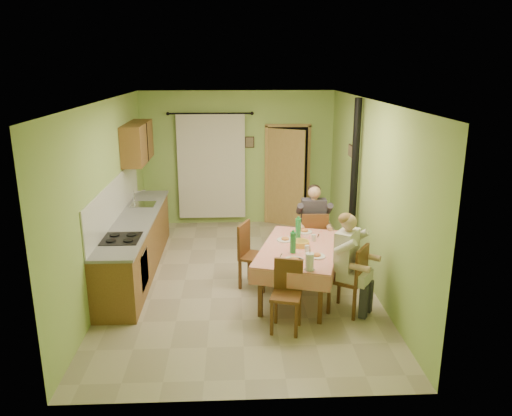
{
  "coord_description": "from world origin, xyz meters",
  "views": [
    {
      "loc": [
        -0.1,
        -7.36,
        3.31
      ],
      "look_at": [
        0.25,
        0.1,
        1.15
      ],
      "focal_mm": 35.0,
      "sensor_mm": 36.0,
      "label": 1
    }
  ],
  "objects_px": {
    "chair_left": "(255,268)",
    "man_far": "(314,217)",
    "chair_right": "(348,292)",
    "stove_flue": "(353,206)",
    "chair_far": "(313,251)",
    "man_right": "(349,252)",
    "chair_near": "(286,309)",
    "dining_table": "(299,271)"
  },
  "relations": [
    {
      "from": "chair_left",
      "to": "man_right",
      "type": "relative_size",
      "value": 0.72
    },
    {
      "from": "chair_near",
      "to": "stove_flue",
      "type": "relative_size",
      "value": 0.33
    },
    {
      "from": "man_far",
      "to": "stove_flue",
      "type": "bearing_deg",
      "value": 15.61
    },
    {
      "from": "chair_left",
      "to": "man_right",
      "type": "height_order",
      "value": "man_right"
    },
    {
      "from": "man_far",
      "to": "stove_flue",
      "type": "xyz_separation_m",
      "value": [
        0.68,
        0.16,
        0.15
      ]
    },
    {
      "from": "chair_right",
      "to": "stove_flue",
      "type": "relative_size",
      "value": 0.35
    },
    {
      "from": "chair_right",
      "to": "chair_left",
      "type": "relative_size",
      "value": 0.98
    },
    {
      "from": "chair_right",
      "to": "chair_left",
      "type": "distance_m",
      "value": 1.54
    },
    {
      "from": "chair_far",
      "to": "chair_right",
      "type": "height_order",
      "value": "chair_far"
    },
    {
      "from": "chair_right",
      "to": "chair_left",
      "type": "height_order",
      "value": "chair_left"
    },
    {
      "from": "chair_right",
      "to": "man_far",
      "type": "height_order",
      "value": "man_far"
    },
    {
      "from": "dining_table",
      "to": "chair_near",
      "type": "xyz_separation_m",
      "value": [
        -0.3,
        -0.99,
        -0.09
      ]
    },
    {
      "from": "chair_far",
      "to": "chair_right",
      "type": "bearing_deg",
      "value": -79.66
    },
    {
      "from": "dining_table",
      "to": "chair_left",
      "type": "bearing_deg",
      "value": 166.37
    },
    {
      "from": "chair_far",
      "to": "stove_flue",
      "type": "bearing_deg",
      "value": 16.75
    },
    {
      "from": "chair_near",
      "to": "man_far",
      "type": "distance_m",
      "value": 2.24
    },
    {
      "from": "man_right",
      "to": "dining_table",
      "type": "bearing_deg",
      "value": 81.41
    },
    {
      "from": "chair_right",
      "to": "chair_far",
      "type": "bearing_deg",
      "value": 42.07
    },
    {
      "from": "chair_near",
      "to": "chair_left",
      "type": "relative_size",
      "value": 0.92
    },
    {
      "from": "chair_far",
      "to": "stove_flue",
      "type": "xyz_separation_m",
      "value": [
        0.68,
        0.18,
        0.73
      ]
    },
    {
      "from": "chair_near",
      "to": "chair_left",
      "type": "xyz_separation_m",
      "value": [
        -0.34,
        1.36,
        0.0
      ]
    },
    {
      "from": "chair_right",
      "to": "stove_flue",
      "type": "height_order",
      "value": "stove_flue"
    },
    {
      "from": "man_right",
      "to": "stove_flue",
      "type": "distance_m",
      "value": 1.83
    },
    {
      "from": "chair_near",
      "to": "chair_left",
      "type": "height_order",
      "value": "chair_left"
    },
    {
      "from": "dining_table",
      "to": "stove_flue",
      "type": "bearing_deg",
      "value": 66.02
    },
    {
      "from": "chair_near",
      "to": "stove_flue",
      "type": "distance_m",
      "value": 2.69
    },
    {
      "from": "chair_left",
      "to": "stove_flue",
      "type": "bearing_deg",
      "value": 140.28
    },
    {
      "from": "chair_left",
      "to": "dining_table",
      "type": "bearing_deg",
      "value": 83.08
    },
    {
      "from": "chair_near",
      "to": "man_right",
      "type": "distance_m",
      "value": 1.16
    },
    {
      "from": "dining_table",
      "to": "stove_flue",
      "type": "relative_size",
      "value": 0.73
    },
    {
      "from": "stove_flue",
      "to": "chair_near",
      "type": "bearing_deg",
      "value": -121.23
    },
    {
      "from": "dining_table",
      "to": "chair_far",
      "type": "distance_m",
      "value": 1.12
    },
    {
      "from": "chair_far",
      "to": "man_far",
      "type": "bearing_deg",
      "value": 90.0
    },
    {
      "from": "man_far",
      "to": "man_right",
      "type": "height_order",
      "value": "same"
    },
    {
      "from": "man_far",
      "to": "man_right",
      "type": "distance_m",
      "value": 1.62
    },
    {
      "from": "chair_left",
      "to": "man_far",
      "type": "bearing_deg",
      "value": 147.95
    },
    {
      "from": "chair_near",
      "to": "man_far",
      "type": "relative_size",
      "value": 0.66
    },
    {
      "from": "chair_near",
      "to": "chair_right",
      "type": "bearing_deg",
      "value": -138.78
    },
    {
      "from": "chair_right",
      "to": "dining_table",
      "type": "bearing_deg",
      "value": 81.56
    },
    {
      "from": "chair_near",
      "to": "chair_far",
      "type": "bearing_deg",
      "value": -93.18
    },
    {
      "from": "chair_near",
      "to": "stove_flue",
      "type": "height_order",
      "value": "stove_flue"
    },
    {
      "from": "chair_left",
      "to": "man_right",
      "type": "distance_m",
      "value": 1.63
    }
  ]
}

